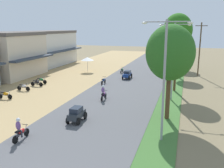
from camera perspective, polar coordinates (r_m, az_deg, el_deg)
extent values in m
cube|color=beige|center=(42.39, -23.17, 5.95)|extent=(8.58, 9.62, 6.40)
cube|color=#2D3847|center=(39.46, -17.66, 5.74)|extent=(1.20, 9.62, 0.25)
cube|color=#59514C|center=(42.16, -23.60, 10.60)|extent=(8.78, 9.82, 0.50)
cube|color=silver|center=(52.36, -14.54, 7.76)|extent=(6.30, 13.66, 6.40)
cube|color=#2D3847|center=(50.53, -10.86, 7.62)|extent=(1.20, 13.66, 0.25)
cube|color=#59514C|center=(52.17, -14.76, 11.53)|extent=(6.50, 13.86, 0.50)
cylinder|color=black|center=(28.84, -22.51, -2.75)|extent=(0.56, 0.06, 0.56)
cylinder|color=black|center=(29.63, -24.38, -2.52)|extent=(0.56, 0.06, 0.56)
cube|color=#333338|center=(29.19, -23.49, -2.29)|extent=(1.12, 0.12, 0.12)
ellipsoid|color=orange|center=(29.10, -23.39, -2.04)|extent=(0.64, 0.28, 0.32)
cube|color=black|center=(29.30, -23.95, -1.75)|extent=(0.44, 0.20, 0.10)
cylinder|color=#A5A8AD|center=(28.81, -22.65, -2.22)|extent=(0.26, 0.05, 0.68)
cylinder|color=black|center=(28.76, -22.81, -1.50)|extent=(0.04, 0.54, 0.04)
cylinder|color=black|center=(31.72, -18.86, -1.07)|extent=(0.56, 0.06, 0.56)
cylinder|color=black|center=(32.45, -20.64, -0.90)|extent=(0.56, 0.06, 0.56)
cube|color=#333338|center=(32.04, -19.78, -0.67)|extent=(1.12, 0.12, 0.12)
ellipsoid|color=silver|center=(31.96, -19.69, -0.43)|extent=(0.64, 0.28, 0.32)
cube|color=black|center=(32.15, -20.22, -0.18)|extent=(0.44, 0.20, 0.10)
cylinder|color=#A5A8AD|center=(31.69, -18.98, -0.58)|extent=(0.26, 0.05, 0.68)
cylinder|color=black|center=(31.64, -19.12, 0.07)|extent=(0.04, 0.54, 0.04)
cylinder|color=black|center=(33.60, -16.08, -0.10)|extent=(0.56, 0.06, 0.56)
cylinder|color=black|center=(34.28, -17.83, 0.04)|extent=(0.56, 0.06, 0.56)
cube|color=#333338|center=(33.89, -16.98, 0.27)|extent=(1.12, 0.12, 0.12)
ellipsoid|color=black|center=(33.82, -16.89, 0.49)|extent=(0.64, 0.28, 0.32)
cube|color=black|center=(34.00, -17.40, 0.72)|extent=(0.44, 0.20, 0.10)
cylinder|color=#A5A8AD|center=(33.57, -16.20, 0.36)|extent=(0.26, 0.05, 0.68)
cylinder|color=black|center=(33.53, -16.32, 0.98)|extent=(0.04, 0.54, 0.04)
cylinder|color=black|center=(34.97, -15.24, 0.46)|extent=(0.56, 0.06, 0.56)
cylinder|color=black|center=(35.63, -16.94, 0.58)|extent=(0.56, 0.06, 0.56)
cube|color=#333338|center=(35.26, -16.12, 0.81)|extent=(1.12, 0.12, 0.12)
ellipsoid|color=#14722D|center=(35.19, -16.02, 1.02)|extent=(0.64, 0.28, 0.32)
cube|color=black|center=(35.36, -16.52, 1.25)|extent=(0.44, 0.20, 0.10)
cylinder|color=#A5A8AD|center=(34.94, -15.35, 0.90)|extent=(0.26, 0.05, 0.68)
cylinder|color=black|center=(34.90, -15.47, 1.50)|extent=(0.04, 0.54, 0.04)
cylinder|color=#99999E|center=(43.09, -5.67, 4.24)|extent=(0.05, 0.05, 2.10)
cone|color=white|center=(42.92, -5.71, 5.82)|extent=(2.20, 2.20, 0.55)
cylinder|color=#4C351E|center=(21.25, 12.81, -2.18)|extent=(0.37, 0.37, 4.37)
ellipsoid|color=#28601F|center=(20.63, 13.29, 7.06)|extent=(3.97, 3.97, 4.54)
cylinder|color=#4C351E|center=(30.65, 14.47, 4.11)|extent=(0.29, 0.29, 6.18)
ellipsoid|color=#266617|center=(30.30, 14.92, 11.90)|extent=(3.37, 3.37, 3.88)
cylinder|color=#4C351E|center=(39.72, 14.97, 4.64)|extent=(0.35, 0.35, 4.21)
ellipsoid|color=#1C541C|center=(39.41, 15.24, 9.02)|extent=(3.34, 3.34, 3.44)
cylinder|color=#4C351E|center=(48.29, 14.93, 6.07)|extent=(0.28, 0.28, 4.20)
ellipsoid|color=#1A5119|center=(48.02, 15.16, 9.86)|extent=(3.83, 3.83, 4.01)
cylinder|color=gray|center=(16.62, 11.90, 0.27)|extent=(0.16, 0.16, 8.12)
cylinder|color=gray|center=(16.29, 10.05, 13.98)|extent=(1.40, 0.08, 0.08)
ellipsoid|color=silver|center=(16.39, 7.54, 13.81)|extent=(0.36, 0.20, 0.14)
cylinder|color=gray|center=(16.18, 15.11, 13.74)|extent=(1.40, 0.08, 0.08)
ellipsoid|color=silver|center=(16.16, 17.64, 13.33)|extent=(0.36, 0.20, 0.14)
cylinder|color=gray|center=(26.50, 13.90, 4.82)|extent=(0.16, 0.16, 8.03)
cylinder|color=gray|center=(26.29, 12.81, 13.28)|extent=(1.40, 0.08, 0.08)
ellipsoid|color=silver|center=(26.35, 11.25, 13.19)|extent=(0.36, 0.20, 0.14)
cylinder|color=gray|center=(26.22, 15.94, 13.10)|extent=(1.40, 0.08, 0.08)
ellipsoid|color=silver|center=(26.21, 17.50, 12.85)|extent=(0.36, 0.20, 0.14)
cylinder|color=brown|center=(41.68, 19.57, 7.49)|extent=(0.20, 0.20, 8.35)
cube|color=#473323|center=(41.52, 19.97, 12.54)|extent=(1.80, 0.10, 0.10)
cube|color=#282D33|center=(20.69, -8.16, -7.01)|extent=(0.84, 1.95, 0.50)
cube|color=#232B38|center=(20.50, -8.26, -5.87)|extent=(0.77, 1.10, 0.40)
cylinder|color=black|center=(21.57, -8.48, -6.96)|extent=(0.10, 0.60, 0.60)
cylinder|color=black|center=(21.20, -6.17, -7.25)|extent=(0.10, 0.60, 0.60)
cylinder|color=black|center=(20.40, -10.18, -8.23)|extent=(0.10, 0.60, 0.60)
cylinder|color=black|center=(20.01, -7.75, -8.57)|extent=(0.10, 0.60, 0.60)
cube|color=navy|center=(37.20, 3.53, 2.14)|extent=(0.88, 2.25, 0.44)
cube|color=#232B38|center=(37.22, 3.57, 2.80)|extent=(0.81, 1.30, 0.40)
cylinder|color=black|center=(38.14, 3.08, 2.03)|extent=(0.11, 0.64, 0.64)
cylinder|color=black|center=(37.92, 4.53, 1.95)|extent=(0.11, 0.64, 0.64)
cylinder|color=black|center=(36.59, 2.47, 1.57)|extent=(0.11, 0.64, 0.64)
cylinder|color=black|center=(36.37, 3.98, 1.47)|extent=(0.11, 0.64, 0.64)
cube|color=#B7BCC1|center=(46.78, 10.91, 4.20)|extent=(0.88, 2.25, 0.44)
cube|color=#232B38|center=(46.62, 10.92, 4.69)|extent=(0.81, 1.30, 0.40)
cylinder|color=black|center=(45.97, 11.40, 3.70)|extent=(0.11, 0.64, 0.64)
cylinder|color=black|center=(46.07, 10.18, 3.78)|extent=(0.11, 0.64, 0.64)
cylinder|color=black|center=(47.57, 11.60, 4.01)|extent=(0.11, 0.64, 0.64)
cylinder|color=black|center=(47.66, 10.41, 4.08)|extent=(0.11, 0.64, 0.64)
cylinder|color=black|center=(19.01, -19.12, -10.47)|extent=(0.06, 0.56, 0.56)
cylinder|color=black|center=(18.12, -21.44, -11.87)|extent=(0.06, 0.56, 0.56)
cube|color=#333338|center=(18.49, -20.30, -10.65)|extent=(0.12, 1.12, 0.12)
ellipsoid|color=red|center=(18.49, -20.18, -10.16)|extent=(0.28, 0.64, 0.32)
cube|color=black|center=(18.19, -20.90, -10.21)|extent=(0.20, 0.44, 0.10)
cylinder|color=#A5A8AD|center=(18.86, -19.29, -9.79)|extent=(0.05, 0.26, 0.68)
cylinder|color=black|center=(18.68, -19.49, -8.80)|extent=(0.54, 0.04, 0.04)
ellipsoid|color=#724C8C|center=(18.10, -20.85, -8.95)|extent=(0.36, 0.28, 0.64)
sphere|color=white|center=(17.99, -20.87, -7.73)|extent=(0.28, 0.28, 0.28)
cylinder|color=#2D2D38|center=(18.49, -20.84, -10.62)|extent=(0.12, 0.12, 0.48)
cylinder|color=#2D2D38|center=(18.33, -20.14, -10.78)|extent=(0.12, 0.12, 0.48)
cylinder|color=black|center=(27.04, -1.52, -2.70)|extent=(0.06, 0.56, 0.56)
cylinder|color=black|center=(25.92, -2.38, -3.41)|extent=(0.06, 0.56, 0.56)
cube|color=#333338|center=(26.43, -1.94, -2.67)|extent=(0.12, 1.12, 0.12)
ellipsoid|color=#8C1E8C|center=(26.47, -1.89, -2.33)|extent=(0.28, 0.64, 0.32)
cube|color=black|center=(26.11, -2.14, -2.28)|extent=(0.20, 0.44, 0.10)
cylinder|color=#A5A8AD|center=(26.92, -1.56, -2.18)|extent=(0.05, 0.26, 0.68)
cylinder|color=black|center=(26.77, -1.61, -1.44)|extent=(0.54, 0.04, 0.04)
ellipsoid|color=#724C8C|center=(26.07, -2.10, -1.39)|extent=(0.36, 0.28, 0.64)
sphere|color=white|center=(26.01, -2.07, -0.52)|extent=(0.28, 0.28, 0.28)
cylinder|color=#2D2D38|center=(26.38, -2.30, -2.66)|extent=(0.12, 0.12, 0.48)
cylinder|color=#2D2D38|center=(26.29, -1.72, -2.71)|extent=(0.12, 0.12, 0.48)
cylinder|color=black|center=(34.19, -1.65, 0.68)|extent=(0.06, 0.56, 0.56)
cylinder|color=black|center=(33.05, -2.34, 0.23)|extent=(0.06, 0.56, 0.56)
cube|color=#333338|center=(33.58, -1.99, 0.76)|extent=(0.12, 1.12, 0.12)
ellipsoid|color=#1E4CA5|center=(33.63, -1.95, 1.02)|extent=(0.28, 0.64, 0.32)
cube|color=black|center=(33.27, -2.15, 1.10)|extent=(0.20, 0.44, 0.10)
cylinder|color=#A5A8AD|center=(34.08, -1.69, 1.10)|extent=(0.05, 0.26, 0.68)
cylinder|color=black|center=(33.95, -1.73, 1.69)|extent=(0.54, 0.04, 0.04)
cylinder|color=black|center=(42.26, 2.51, 3.08)|extent=(0.06, 0.56, 0.56)
cylinder|color=black|center=(41.08, 2.08, 2.79)|extent=(0.06, 0.56, 0.56)
cube|color=#333338|center=(41.64, 2.30, 3.18)|extent=(0.12, 1.12, 0.12)
ellipsoid|color=#14722D|center=(41.69, 2.33, 3.39)|extent=(0.28, 0.64, 0.32)
cube|color=black|center=(41.33, 2.20, 3.47)|extent=(0.20, 0.44, 0.10)
cylinder|color=#A5A8AD|center=(42.16, 2.49, 3.43)|extent=(0.05, 0.26, 0.68)
cylinder|color=black|center=(42.04, 2.48, 3.91)|extent=(0.54, 0.04, 0.04)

